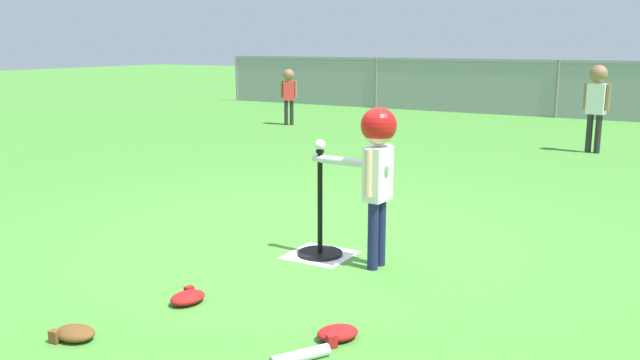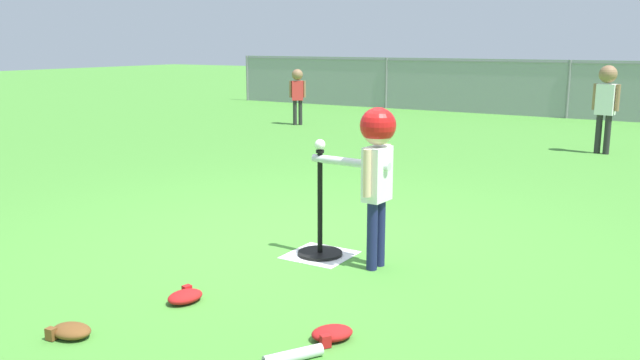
{
  "view_description": "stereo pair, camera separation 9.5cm",
  "coord_description": "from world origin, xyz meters",
  "px_view_note": "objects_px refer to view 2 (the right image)",
  "views": [
    {
      "loc": [
        2.61,
        -4.12,
        1.49
      ],
      "look_at": [
        0.33,
        -0.22,
        0.55
      ],
      "focal_mm": 37.12,
      "sensor_mm": 36.0,
      "label": 1
    },
    {
      "loc": [
        2.69,
        -4.07,
        1.49
      ],
      "look_at": [
        0.33,
        -0.22,
        0.55
      ],
      "focal_mm": 37.12,
      "sensor_mm": 36.0,
      "label": 2
    }
  ],
  "objects_px": {
    "baseball_on_tee": "(320,145)",
    "glove_tossed_aside": "(332,333)",
    "spare_bat_silver": "(281,359)",
    "fielder_deep_left": "(606,97)",
    "fielder_deep_center": "(297,89)",
    "batter_child": "(376,155)",
    "glove_by_plate": "(71,331)",
    "batting_tee": "(320,238)",
    "glove_near_bats": "(185,296)"
  },
  "relations": [
    {
      "from": "baseball_on_tee",
      "to": "glove_tossed_aside",
      "type": "distance_m",
      "value": 1.57
    },
    {
      "from": "spare_bat_silver",
      "to": "fielder_deep_left",
      "type": "bearing_deg",
      "value": 87.74
    },
    {
      "from": "fielder_deep_center",
      "to": "glove_tossed_aside",
      "type": "relative_size",
      "value": 3.74
    },
    {
      "from": "batter_child",
      "to": "spare_bat_silver",
      "type": "xyz_separation_m",
      "value": [
        0.25,
        -1.47,
        -0.74
      ]
    },
    {
      "from": "baseball_on_tee",
      "to": "glove_tossed_aside",
      "type": "xyz_separation_m",
      "value": [
        0.77,
        -1.14,
        -0.77
      ]
    },
    {
      "from": "fielder_deep_left",
      "to": "batter_child",
      "type": "bearing_deg",
      "value": -95.3
    },
    {
      "from": "glove_by_plate",
      "to": "glove_tossed_aside",
      "type": "bearing_deg",
      "value": 30.2
    },
    {
      "from": "fielder_deep_center",
      "to": "glove_tossed_aside",
      "type": "xyz_separation_m",
      "value": [
        5.09,
        -7.4,
        -0.62
      ]
    },
    {
      "from": "batting_tee",
      "to": "spare_bat_silver",
      "type": "xyz_separation_m",
      "value": [
        0.7,
        -1.49,
        -0.1
      ]
    },
    {
      "from": "baseball_on_tee",
      "to": "fielder_deep_center",
      "type": "bearing_deg",
      "value": 124.59
    },
    {
      "from": "fielder_deep_center",
      "to": "glove_tossed_aside",
      "type": "distance_m",
      "value": 9.0
    },
    {
      "from": "spare_bat_silver",
      "to": "glove_near_bats",
      "type": "relative_size",
      "value": 2.22
    },
    {
      "from": "fielder_deep_left",
      "to": "spare_bat_silver",
      "type": "bearing_deg",
      "value": -92.26
    },
    {
      "from": "fielder_deep_center",
      "to": "glove_by_plate",
      "type": "distance_m",
      "value": 9.0
    },
    {
      "from": "batter_child",
      "to": "batting_tee",
      "type": "bearing_deg",
      "value": 176.65
    },
    {
      "from": "batter_child",
      "to": "fielder_deep_left",
      "type": "distance_m",
      "value": 5.81
    },
    {
      "from": "batting_tee",
      "to": "spare_bat_silver",
      "type": "relative_size",
      "value": 1.39
    },
    {
      "from": "batting_tee",
      "to": "fielder_deep_left",
      "type": "distance_m",
      "value": 5.88
    },
    {
      "from": "baseball_on_tee",
      "to": "glove_tossed_aside",
      "type": "bearing_deg",
      "value": -55.98
    },
    {
      "from": "glove_by_plate",
      "to": "glove_tossed_aside",
      "type": "xyz_separation_m",
      "value": [
        1.17,
        0.68,
        0.0
      ]
    },
    {
      "from": "glove_by_plate",
      "to": "fielder_deep_center",
      "type": "bearing_deg",
      "value": 115.89
    },
    {
      "from": "spare_bat_silver",
      "to": "glove_near_bats",
      "type": "distance_m",
      "value": 0.98
    },
    {
      "from": "batter_child",
      "to": "spare_bat_silver",
      "type": "distance_m",
      "value": 1.66
    },
    {
      "from": "baseball_on_tee",
      "to": "spare_bat_silver",
      "type": "height_order",
      "value": "baseball_on_tee"
    },
    {
      "from": "batter_child",
      "to": "glove_tossed_aside",
      "type": "xyz_separation_m",
      "value": [
        0.32,
        -1.11,
        -0.74
      ]
    },
    {
      "from": "batting_tee",
      "to": "fielder_deep_center",
      "type": "relative_size",
      "value": 0.75
    },
    {
      "from": "fielder_deep_left",
      "to": "spare_bat_silver",
      "type": "distance_m",
      "value": 7.29
    },
    {
      "from": "glove_tossed_aside",
      "to": "glove_by_plate",
      "type": "bearing_deg",
      "value": -149.8
    },
    {
      "from": "fielder_deep_center",
      "to": "glove_tossed_aside",
      "type": "height_order",
      "value": "fielder_deep_center"
    },
    {
      "from": "spare_bat_silver",
      "to": "fielder_deep_center",
      "type": "bearing_deg",
      "value": 122.89
    },
    {
      "from": "batter_child",
      "to": "glove_near_bats",
      "type": "distance_m",
      "value": 1.5
    },
    {
      "from": "batting_tee",
      "to": "fielder_deep_center",
      "type": "bearing_deg",
      "value": 124.59
    },
    {
      "from": "baseball_on_tee",
      "to": "spare_bat_silver",
      "type": "bearing_deg",
      "value": -64.96
    },
    {
      "from": "spare_bat_silver",
      "to": "glove_by_plate",
      "type": "xyz_separation_m",
      "value": [
        -1.09,
        -0.33,
        0.01
      ]
    },
    {
      "from": "batter_child",
      "to": "glove_by_plate",
      "type": "distance_m",
      "value": 2.11
    },
    {
      "from": "fielder_deep_center",
      "to": "glove_by_plate",
      "type": "bearing_deg",
      "value": -64.11
    },
    {
      "from": "glove_by_plate",
      "to": "glove_tossed_aside",
      "type": "height_order",
      "value": "same"
    },
    {
      "from": "fielder_deep_center",
      "to": "spare_bat_silver",
      "type": "bearing_deg",
      "value": -57.11
    },
    {
      "from": "baseball_on_tee",
      "to": "fielder_deep_center",
      "type": "relative_size",
      "value": 0.07
    },
    {
      "from": "batting_tee",
      "to": "glove_near_bats",
      "type": "bearing_deg",
      "value": -100.79
    },
    {
      "from": "glove_by_plate",
      "to": "glove_near_bats",
      "type": "relative_size",
      "value": 0.96
    },
    {
      "from": "baseball_on_tee",
      "to": "fielder_deep_left",
      "type": "bearing_deg",
      "value": 80.3
    },
    {
      "from": "batting_tee",
      "to": "batter_child",
      "type": "height_order",
      "value": "batter_child"
    },
    {
      "from": "glove_near_bats",
      "to": "batter_child",
      "type": "bearing_deg",
      "value": 59.4
    },
    {
      "from": "batting_tee",
      "to": "glove_by_plate",
      "type": "height_order",
      "value": "batting_tee"
    },
    {
      "from": "fielder_deep_left",
      "to": "fielder_deep_center",
      "type": "height_order",
      "value": "fielder_deep_left"
    },
    {
      "from": "fielder_deep_left",
      "to": "fielder_deep_center",
      "type": "xyz_separation_m",
      "value": [
        -5.3,
        0.5,
        -0.11
      ]
    },
    {
      "from": "glove_by_plate",
      "to": "glove_near_bats",
      "type": "xyz_separation_m",
      "value": [
        0.18,
        0.66,
        0.0
      ]
    },
    {
      "from": "spare_bat_silver",
      "to": "glove_by_plate",
      "type": "relative_size",
      "value": 2.32
    },
    {
      "from": "fielder_deep_center",
      "to": "glove_by_plate",
      "type": "relative_size",
      "value": 4.3
    }
  ]
}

